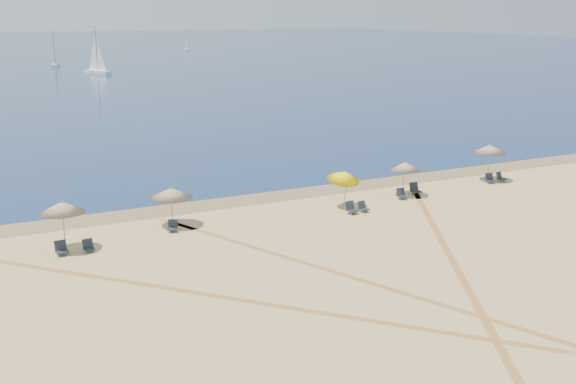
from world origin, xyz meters
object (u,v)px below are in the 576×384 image
object	(u,v)px
chair_5	(363,207)
sailboat_0	(187,44)
sailboat_2	(55,55)
chair_8	(490,179)
sailboat_3	(97,60)
umbrella_3	(344,176)
chair_1	(61,249)
chair_3	(173,226)
chair_4	(351,208)
chair_6	(401,194)
umbrella_2	(171,193)
chair_7	(415,189)
chair_2	(88,246)
umbrella_5	(490,149)
umbrella_4	(405,166)
umbrella_1	(62,207)
chair_9	(501,177)

from	to	relation	value
chair_5	sailboat_0	distance (m)	178.58
chair_5	sailboat_2	size ratio (longest dim) A/B	0.09
chair_8	sailboat_3	xyz separation A→B (m)	(-7.12, 99.60, 2.40)
umbrella_3	chair_1	distance (m)	16.74
chair_3	chair_5	size ratio (longest dim) A/B	1.15
umbrella_3	chair_4	distance (m)	2.11
chair_3	sailboat_2	bearing A→B (deg)	108.16
umbrella_3	chair_6	distance (m)	4.64
umbrella_2	chair_5	bearing A→B (deg)	-11.97
chair_3	chair_7	size ratio (longest dim) A/B	0.98
umbrella_3	chair_2	xyz separation A→B (m)	(-15.35, -1.15, -1.71)
umbrella_5	chair_8	size ratio (longest dim) A/B	3.41
chair_2	chair_7	bearing A→B (deg)	1.18
chair_5	sailboat_0	bearing A→B (deg)	67.34
chair_5	chair_8	xyz separation A→B (m)	(11.68, 2.08, 0.02)
chair_7	chair_8	bearing A→B (deg)	6.94
umbrella_5	sailboat_2	world-z (taller)	sailboat_2
sailboat_2	umbrella_5	bearing A→B (deg)	-70.52
chair_2	chair_4	xyz separation A→B (m)	(15.12, -0.12, 0.04)
chair_1	chair_2	distance (m)	1.28
chair_7	sailboat_3	distance (m)	99.74
chair_1	chair_8	bearing A→B (deg)	-0.80
umbrella_4	chair_7	size ratio (longest dim) A/B	2.94
umbrella_3	sailboat_3	xyz separation A→B (m)	(5.16, 100.41, 0.71)
umbrella_4	chair_2	size ratio (longest dim) A/B	3.67
sailboat_0	sailboat_3	world-z (taller)	sailboat_3
chair_3	umbrella_1	bearing A→B (deg)	-151.24
umbrella_5	sailboat_2	size ratio (longest dim) A/B	0.34
chair_4	chair_1	bearing A→B (deg)	172.10
sailboat_3	chair_5	bearing A→B (deg)	-122.73
sailboat_2	chair_4	bearing A→B (deg)	-76.54
chair_1	umbrella_1	bearing A→B (deg)	60.39
chair_4	chair_7	bearing A→B (deg)	10.91
umbrella_1	umbrella_2	xyz separation A→B (m)	(5.95, 1.50, -0.33)
umbrella_4	umbrella_3	bearing A→B (deg)	-171.88
chair_3	sailboat_2	distance (m)	123.56
chair_3	chair_4	xyz separation A→B (m)	(10.43, -1.37, 0.04)
umbrella_2	chair_3	world-z (taller)	umbrella_2
chair_1	chair_7	size ratio (longest dim) A/B	0.91
umbrella_4	chair_5	xyz separation A→B (m)	(-4.34, -1.97, -1.64)
chair_4	chair_8	distance (m)	12.67
umbrella_3	chair_8	xyz separation A→B (m)	(12.28, 0.81, -1.69)
umbrella_4	chair_1	xyz separation A→B (m)	(-21.56, -1.75, -1.61)
chair_1	chair_5	bearing A→B (deg)	-5.20
umbrella_5	chair_5	size ratio (longest dim) A/B	3.91
chair_5	umbrella_2	bearing A→B (deg)	160.14
chair_1	chair_8	distance (m)	28.96
umbrella_1	chair_8	world-z (taller)	umbrella_1
umbrella_5	umbrella_4	bearing A→B (deg)	-174.63
umbrella_4	chair_9	size ratio (longest dim) A/B	2.96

